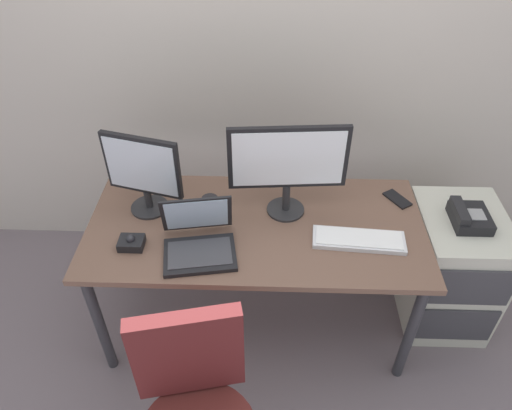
{
  "coord_description": "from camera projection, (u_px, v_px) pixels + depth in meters",
  "views": [
    {
      "loc": [
        0.05,
        -1.65,
        2.21
      ],
      "look_at": [
        0.0,
        0.0,
        0.83
      ],
      "focal_mm": 33.49,
      "sensor_mm": 36.0,
      "label": 1
    }
  ],
  "objects": [
    {
      "name": "ground_plane",
      "position": [
        256.0,
        318.0,
        2.69
      ],
      "size": [
        8.0,
        8.0,
        0.0
      ],
      "primitive_type": "plane",
      "color": "slate"
    },
    {
      "name": "back_wall",
      "position": [
        261.0,
        22.0,
        2.34
      ],
      "size": [
        6.0,
        0.1,
        2.8
      ],
      "primitive_type": "cube",
      "color": "beige",
      "rests_on": "ground"
    },
    {
      "name": "desk",
      "position": [
        256.0,
        236.0,
        2.28
      ],
      "size": [
        1.57,
        0.75,
        0.71
      ],
      "color": "brown",
      "rests_on": "ground"
    },
    {
      "name": "file_cabinet",
      "position": [
        449.0,
        268.0,
        2.52
      ],
      "size": [
        0.42,
        0.53,
        0.68
      ],
      "color": "beige",
      "rests_on": "ground"
    },
    {
      "name": "desk_phone",
      "position": [
        469.0,
        217.0,
        2.27
      ],
      "size": [
        0.17,
        0.2,
        0.09
      ],
      "color": "black",
      "rests_on": "file_cabinet"
    },
    {
      "name": "monitor_main",
      "position": [
        288.0,
        163.0,
        2.13
      ],
      "size": [
        0.54,
        0.18,
        0.46
      ],
      "color": "#262628",
      "rests_on": "desk"
    },
    {
      "name": "monitor_side",
      "position": [
        143.0,
        171.0,
        2.18
      ],
      "size": [
        0.36,
        0.18,
        0.4
      ],
      "color": "#262628",
      "rests_on": "desk"
    },
    {
      "name": "keyboard",
      "position": [
        359.0,
        240.0,
        2.13
      ],
      "size": [
        0.42,
        0.17,
        0.03
      ],
      "color": "silver",
      "rests_on": "desk"
    },
    {
      "name": "laptop",
      "position": [
        199.0,
        240.0,
        2.08
      ],
      "size": [
        0.35,
        0.33,
        0.23
      ],
      "color": "black",
      "rests_on": "desk"
    },
    {
      "name": "trackball_mouse",
      "position": [
        131.0,
        242.0,
        2.11
      ],
      "size": [
        0.11,
        0.09,
        0.07
      ],
      "color": "black",
      "rests_on": "desk"
    },
    {
      "name": "coffee_mug",
      "position": [
        211.0,
        207.0,
        2.24
      ],
      "size": [
        0.09,
        0.08,
        0.11
      ],
      "color": "black",
      "rests_on": "desk"
    },
    {
      "name": "cell_phone",
      "position": [
        397.0,
        199.0,
        2.37
      ],
      "size": [
        0.13,
        0.16,
        0.01
      ],
      "primitive_type": "cube",
      "rotation": [
        0.0,
        0.0,
        0.58
      ],
      "color": "black",
      "rests_on": "desk"
    }
  ]
}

